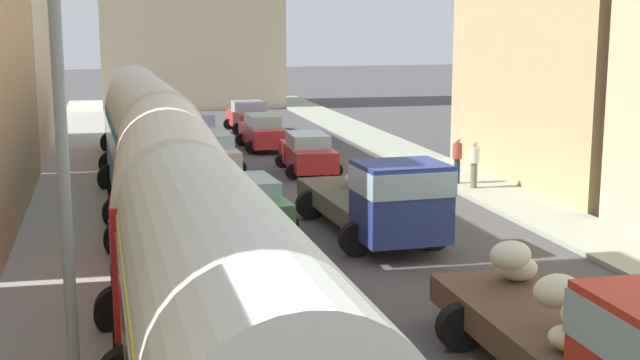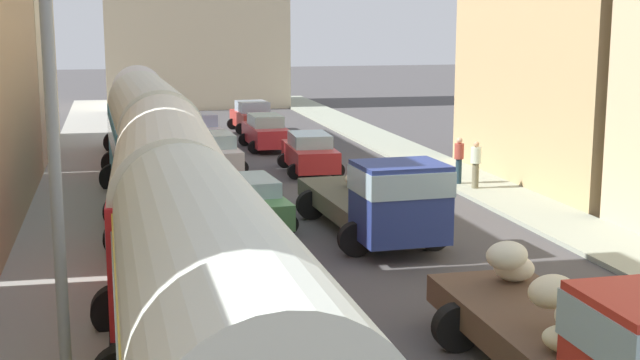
{
  "view_description": "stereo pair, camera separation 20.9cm",
  "coord_description": "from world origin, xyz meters",
  "px_view_note": "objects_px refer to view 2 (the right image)",
  "views": [
    {
      "loc": [
        -5.94,
        -4.03,
        6.16
      ],
      "look_at": [
        0.0,
        19.97,
        1.52
      ],
      "focal_mm": 48.83,
      "sensor_mm": 36.0,
      "label": 1
    },
    {
      "loc": [
        -5.74,
        -4.07,
        6.16
      ],
      "look_at": [
        0.0,
        19.97,
        1.52
      ],
      "focal_mm": 48.83,
      "sensor_mm": 36.0,
      "label": 2
    }
  ],
  "objects_px": {
    "cargo_truck_1": "(380,198)",
    "streetlamp_near": "(72,184)",
    "parked_bus_2": "(150,137)",
    "pedestrian_0": "(459,159)",
    "car_2": "(252,116)",
    "parked_bus_0": "(215,331)",
    "car_0": "(310,153)",
    "pedestrian_3": "(476,163)",
    "car_1": "(266,132)",
    "car_5": "(200,130)",
    "parked_bus_3": "(141,113)",
    "cargo_truck_0": "(602,342)",
    "car_4": "(214,152)",
    "car_3": "(249,201)",
    "parked_bus_1": "(168,192)"
  },
  "relations": [
    {
      "from": "pedestrian_3",
      "to": "cargo_truck_0",
      "type": "bearing_deg",
      "value": -107.33
    },
    {
      "from": "pedestrian_3",
      "to": "car_5",
      "type": "bearing_deg",
      "value": 121.98
    },
    {
      "from": "car_1",
      "to": "pedestrian_0",
      "type": "relative_size",
      "value": 2.32
    },
    {
      "from": "parked_bus_2",
      "to": "car_0",
      "type": "relative_size",
      "value": 2.17
    },
    {
      "from": "car_3",
      "to": "pedestrian_3",
      "type": "height_order",
      "value": "pedestrian_3"
    },
    {
      "from": "parked_bus_1",
      "to": "car_5",
      "type": "relative_size",
      "value": 2.35
    },
    {
      "from": "car_2",
      "to": "pedestrian_0",
      "type": "distance_m",
      "value": 18.19
    },
    {
      "from": "parked_bus_1",
      "to": "streetlamp_near",
      "type": "relative_size",
      "value": 1.37
    },
    {
      "from": "parked_bus_2",
      "to": "cargo_truck_1",
      "type": "xyz_separation_m",
      "value": [
        5.93,
        -6.13,
        -1.08
      ]
    },
    {
      "from": "cargo_truck_0",
      "to": "car_5",
      "type": "relative_size",
      "value": 1.85
    },
    {
      "from": "car_0",
      "to": "car_2",
      "type": "xyz_separation_m",
      "value": [
        -0.2,
        13.32,
        0.01
      ]
    },
    {
      "from": "pedestrian_0",
      "to": "car_4",
      "type": "bearing_deg",
      "value": 146.28
    },
    {
      "from": "parked_bus_0",
      "to": "streetlamp_near",
      "type": "xyz_separation_m",
      "value": [
        -1.69,
        0.89,
        1.82
      ]
    },
    {
      "from": "parked_bus_2",
      "to": "pedestrian_0",
      "type": "relative_size",
      "value": 5.05
    },
    {
      "from": "cargo_truck_0",
      "to": "pedestrian_0",
      "type": "height_order",
      "value": "cargo_truck_0"
    },
    {
      "from": "cargo_truck_1",
      "to": "car_3",
      "type": "distance_m",
      "value": 4.27
    },
    {
      "from": "car_4",
      "to": "pedestrian_0",
      "type": "height_order",
      "value": "pedestrian_0"
    },
    {
      "from": "parked_bus_2",
      "to": "car_3",
      "type": "relative_size",
      "value": 2.08
    },
    {
      "from": "cargo_truck_0",
      "to": "car_3",
      "type": "xyz_separation_m",
      "value": [
        -3.32,
        13.92,
        -0.52
      ]
    },
    {
      "from": "streetlamp_near",
      "to": "pedestrian_0",
      "type": "bearing_deg",
      "value": 54.41
    },
    {
      "from": "car_0",
      "to": "streetlamp_near",
      "type": "distance_m",
      "value": 23.75
    },
    {
      "from": "car_5",
      "to": "pedestrian_3",
      "type": "bearing_deg",
      "value": -58.02
    },
    {
      "from": "parked_bus_0",
      "to": "cargo_truck_0",
      "type": "distance_m",
      "value": 6.11
    },
    {
      "from": "parked_bus_3",
      "to": "car_4",
      "type": "xyz_separation_m",
      "value": [
        2.75,
        -2.67,
        -1.36
      ]
    },
    {
      "from": "car_0",
      "to": "pedestrian_3",
      "type": "bearing_deg",
      "value": -46.7
    },
    {
      "from": "parked_bus_1",
      "to": "parked_bus_3",
      "type": "xyz_separation_m",
      "value": [
        -0.0,
        18.0,
        -0.13
      ]
    },
    {
      "from": "cargo_truck_1",
      "to": "car_1",
      "type": "bearing_deg",
      "value": 90.35
    },
    {
      "from": "parked_bus_2",
      "to": "parked_bus_1",
      "type": "bearing_deg",
      "value": -90.0
    },
    {
      "from": "parked_bus_0",
      "to": "car_2",
      "type": "distance_m",
      "value": 36.85
    },
    {
      "from": "pedestrian_0",
      "to": "parked_bus_0",
      "type": "bearing_deg",
      "value": -120.6
    },
    {
      "from": "car_1",
      "to": "car_5",
      "type": "xyz_separation_m",
      "value": [
        -2.93,
        1.65,
        -0.02
      ]
    },
    {
      "from": "cargo_truck_1",
      "to": "pedestrian_3",
      "type": "relative_size",
      "value": 4.09
    },
    {
      "from": "parked_bus_3",
      "to": "car_2",
      "type": "height_order",
      "value": "parked_bus_3"
    },
    {
      "from": "cargo_truck_1",
      "to": "parked_bus_2",
      "type": "bearing_deg",
      "value": 134.04
    },
    {
      "from": "parked_bus_0",
      "to": "pedestrian_3",
      "type": "height_order",
      "value": "parked_bus_0"
    },
    {
      "from": "parked_bus_3",
      "to": "cargo_truck_0",
      "type": "distance_m",
      "value": 27.01
    },
    {
      "from": "parked_bus_2",
      "to": "pedestrian_3",
      "type": "xyz_separation_m",
      "value": [
        11.33,
        -0.21,
        -1.29
      ]
    },
    {
      "from": "cargo_truck_0",
      "to": "car_1",
      "type": "bearing_deg",
      "value": 90.35
    },
    {
      "from": "cargo_truck_1",
      "to": "streetlamp_near",
      "type": "distance_m",
      "value": 13.65
    },
    {
      "from": "cargo_truck_0",
      "to": "car_4",
      "type": "height_order",
      "value": "cargo_truck_0"
    },
    {
      "from": "cargo_truck_0",
      "to": "car_4",
      "type": "bearing_deg",
      "value": 97.8
    },
    {
      "from": "parked_bus_2",
      "to": "car_0",
      "type": "height_order",
      "value": "parked_bus_2"
    },
    {
      "from": "car_4",
      "to": "car_3",
      "type": "bearing_deg",
      "value": -90.44
    },
    {
      "from": "parked_bus_1",
      "to": "streetlamp_near",
      "type": "height_order",
      "value": "streetlamp_near"
    },
    {
      "from": "parked_bus_2",
      "to": "parked_bus_3",
      "type": "xyz_separation_m",
      "value": [
        -0.0,
        9.0,
        -0.19
      ]
    },
    {
      "from": "car_4",
      "to": "pedestrian_0",
      "type": "distance_m",
      "value": 10.03
    },
    {
      "from": "parked_bus_3",
      "to": "car_4",
      "type": "height_order",
      "value": "parked_bus_3"
    },
    {
      "from": "car_0",
      "to": "car_4",
      "type": "relative_size",
      "value": 1.01
    },
    {
      "from": "car_5",
      "to": "pedestrian_3",
      "type": "height_order",
      "value": "pedestrian_3"
    },
    {
      "from": "car_5",
      "to": "car_0",
      "type": "bearing_deg",
      "value": -66.89
    }
  ]
}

